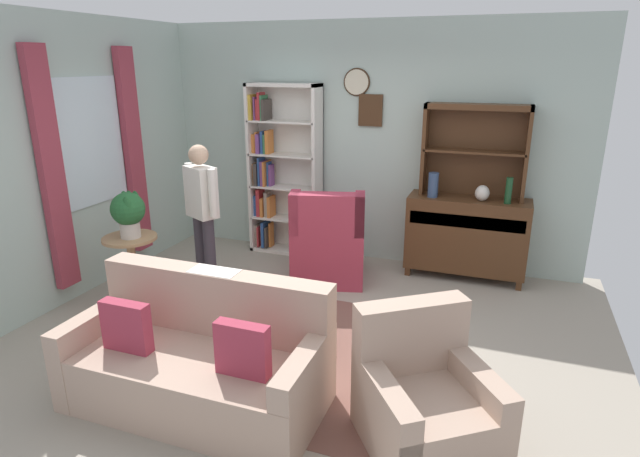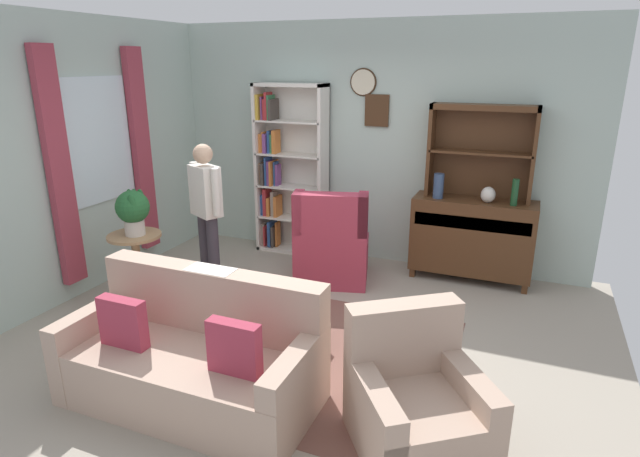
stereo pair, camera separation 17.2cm
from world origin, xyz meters
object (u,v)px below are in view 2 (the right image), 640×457
at_px(bookshelf, 286,172).
at_px(wingback_chair, 332,248).
at_px(bottle_wine, 515,192).
at_px(vase_round, 488,195).
at_px(potted_plant_small, 173,292).
at_px(sideboard_hutch, 482,139).
at_px(armchair_floral, 416,407).
at_px(plant_stand, 137,260).
at_px(couch_floral, 194,359).
at_px(potted_plant_large, 133,209).
at_px(vase_tall, 439,186).
at_px(coffee_table, 267,305).
at_px(book_stack, 270,299).
at_px(sideboard, 472,236).
at_px(person_reading, 206,207).

height_order(bookshelf, wingback_chair, bookshelf).
distance_m(bottle_wine, wingback_chair, 2.00).
relative_size(vase_round, wingback_chair, 0.16).
height_order(vase_round, potted_plant_small, vase_round).
distance_m(sideboard_hutch, armchair_floral, 3.26).
bearing_deg(vase_round, plant_stand, -150.47).
relative_size(couch_floral, plant_stand, 2.52).
relative_size(vase_round, potted_plant_large, 0.38).
relative_size(bookshelf, vase_tall, 7.74).
distance_m(wingback_chair, coffee_table, 1.47).
height_order(vase_tall, book_stack, vase_tall).
distance_m(bookshelf, potted_plant_large, 2.07).
height_order(wingback_chair, coffee_table, wingback_chair).
distance_m(armchair_floral, potted_plant_small, 2.79).
distance_m(sideboard, plant_stand, 3.56).
bearing_deg(book_stack, plant_stand, 168.27).
bearing_deg(sideboard, potted_plant_small, -143.55).
height_order(bookshelf, book_stack, bookshelf).
xyz_separation_m(sideboard_hutch, vase_round, (0.13, -0.18, -0.55)).
bearing_deg(bookshelf, person_reading, -99.48).
xyz_separation_m(sideboard_hutch, vase_tall, (-0.39, -0.19, -0.50)).
relative_size(potted_plant_large, book_stack, 2.04).
xyz_separation_m(potted_plant_large, person_reading, (0.47, 0.55, -0.07)).
xyz_separation_m(couch_floral, armchair_floral, (1.58, 0.10, -0.02)).
xyz_separation_m(vase_round, wingback_chair, (-1.54, -0.57, -0.62)).
bearing_deg(person_reading, armchair_floral, -31.57).
relative_size(bookshelf, coffee_table, 2.62).
relative_size(wingback_chair, person_reading, 0.67).
relative_size(vase_tall, bottle_wine, 0.97).
height_order(bottle_wine, potted_plant_small, bottle_wine).
height_order(bookshelf, sideboard, bookshelf).
height_order(sideboard, vase_tall, vase_tall).
distance_m(vase_tall, potted_plant_large, 3.17).
relative_size(armchair_floral, book_stack, 4.89).
relative_size(sideboard, vase_tall, 4.79).
distance_m(armchair_floral, potted_plant_large, 3.28).
distance_m(vase_round, wingback_chair, 1.76).
distance_m(sideboard, wingback_chair, 1.55).
distance_m(sideboard_hutch, bottle_wine, 0.66).
distance_m(person_reading, coffee_table, 1.46).
relative_size(plant_stand, person_reading, 0.46).
bearing_deg(book_stack, bottle_wine, 50.64).
bearing_deg(bottle_wine, couch_floral, -123.80).
relative_size(sideboard_hutch, vase_round, 6.47).
bearing_deg(couch_floral, bottle_wine, 56.20).
bearing_deg(plant_stand, coffee_table, -8.77).
relative_size(bookshelf, vase_round, 12.35).
bearing_deg(sideboard_hutch, book_stack, -120.19).
xyz_separation_m(sideboard, wingback_chair, (-1.41, -0.63, -0.13)).
bearing_deg(couch_floral, coffee_table, 82.86).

